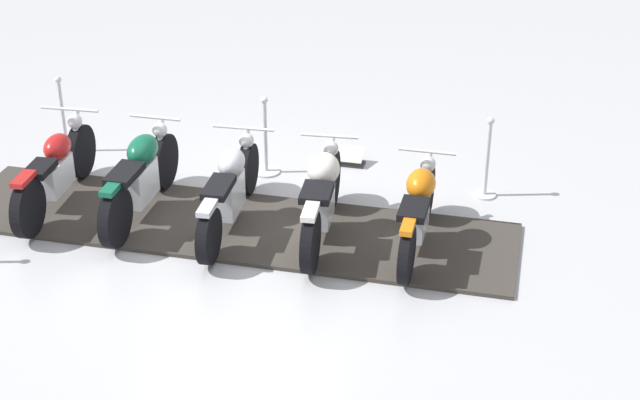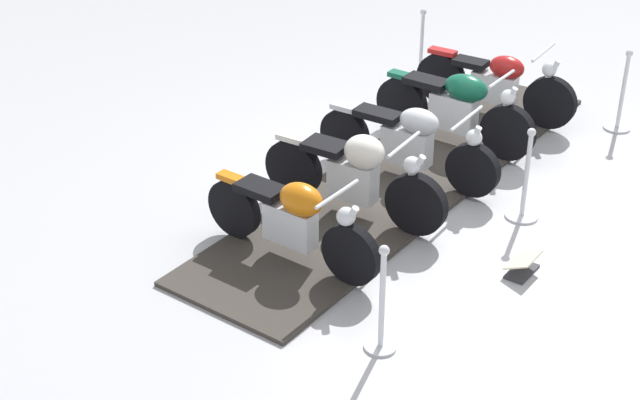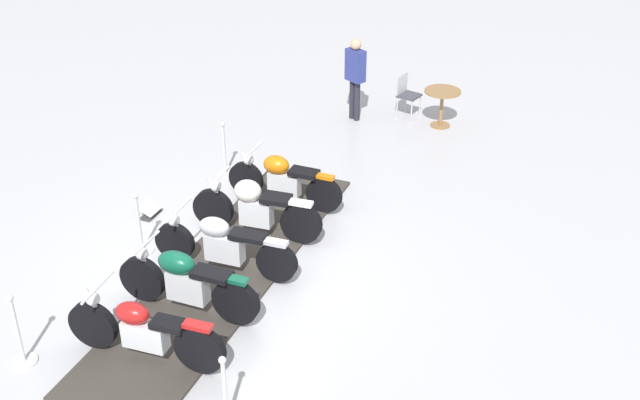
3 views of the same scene
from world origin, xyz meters
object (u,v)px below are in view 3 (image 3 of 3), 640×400
at_px(motorcycle_maroon, 143,330).
at_px(motorcycle_forest, 185,281).
at_px(motorcycle_cream, 254,207).
at_px(info_placard, 150,212).
at_px(cafe_table, 442,100).
at_px(stanchion_right_rear, 20,342).
at_px(stanchion_right_front, 225,156).
at_px(bystander_person, 355,72).
at_px(stanchion_right_mid, 140,235).
at_px(cafe_chair_near_table, 406,93).
at_px(motorcycle_copper, 282,179).
at_px(motorcycle_chrome, 222,244).

bearing_deg(motorcycle_maroon, motorcycle_forest, -93.55).
xyz_separation_m(motorcycle_cream, motorcycle_forest, (0.06, -2.12, -0.00)).
relative_size(motorcycle_cream, motorcycle_forest, 1.01).
height_order(info_placard, cafe_table, cafe_table).
bearing_deg(stanchion_right_rear, info_placard, 98.74).
xyz_separation_m(motorcycle_cream, stanchion_right_front, (-1.46, 1.64, -0.16)).
bearing_deg(stanchion_right_front, cafe_table, 50.21).
xyz_separation_m(motorcycle_cream, info_placard, (-1.88, -0.14, -0.46)).
bearing_deg(bystander_person, stanchion_right_mid, 14.76).
bearing_deg(info_placard, motorcycle_maroon, -148.67).
bearing_deg(motorcycle_forest, cafe_chair_near_table, -96.77).
relative_size(stanchion_right_rear, cafe_chair_near_table, 1.18).
distance_m(stanchion_right_rear, stanchion_right_mid, 2.74).
bearing_deg(motorcycle_forest, cafe_table, -103.03).
bearing_deg(stanchion_right_mid, stanchion_right_front, 91.55).
xyz_separation_m(motorcycle_copper, motorcycle_maroon, (0.12, -4.24, -0.02)).
height_order(motorcycle_maroon, stanchion_right_mid, stanchion_right_mid).
relative_size(cafe_table, bystander_person, 0.45).
relative_size(stanchion_right_rear, bystander_person, 0.61).
height_order(stanchion_right_mid, cafe_table, stanchion_right_mid).
distance_m(motorcycle_copper, stanchion_right_rear, 5.06).
height_order(motorcycle_copper, cafe_table, motorcycle_copper).
xyz_separation_m(motorcycle_copper, stanchion_right_mid, (-1.35, -2.16, -0.19)).
bearing_deg(stanchion_right_mid, motorcycle_chrome, 1.50).
distance_m(stanchion_right_mid, stanchion_right_front, 2.74).
distance_m(stanchion_right_mid, info_placard, 1.11).
height_order(info_placard, bystander_person, bystander_person).
bearing_deg(stanchion_right_mid, bystander_person, 78.84).
bearing_deg(cafe_chair_near_table, motorcycle_forest, -82.58).
bearing_deg(stanchion_right_rear, stanchion_right_mid, 91.55).
xyz_separation_m(motorcycle_maroon, stanchion_right_front, (-1.55, 4.82, -0.11)).
distance_m(stanchion_right_rear, info_placard, 3.75).
bearing_deg(motorcycle_copper, cafe_chair_near_table, -100.77).
distance_m(motorcycle_forest, info_placard, 2.81).
bearing_deg(motorcycle_cream, motorcycle_copper, -94.05).
height_order(cafe_table, bystander_person, bystander_person).
relative_size(motorcycle_forest, cafe_table, 2.76).
bearing_deg(cafe_chair_near_table, motorcycle_maroon, -81.79).
bearing_deg(motorcycle_chrome, motorcycle_maroon, 87.39).
bearing_deg(stanchion_right_rear, cafe_table, 72.70).
bearing_deg(stanchion_right_rear, motorcycle_maroon, 25.05).
xyz_separation_m(cafe_table, bystander_person, (-1.72, -0.37, 0.45)).
relative_size(motorcycle_maroon, stanchion_right_mid, 2.10).
xyz_separation_m(cafe_table, cafe_chair_near_table, (-0.80, 0.17, -0.05)).
bearing_deg(stanchion_right_rear, motorcycle_chrome, 64.20).
distance_m(motorcycle_cream, cafe_chair_near_table, 5.41).
relative_size(motorcycle_chrome, bystander_person, 1.32).
height_order(motorcycle_maroon, info_placard, motorcycle_maroon).
bearing_deg(motorcycle_cream, motorcycle_forest, 85.78).
distance_m(motorcycle_chrome, stanchion_right_front, 3.08).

